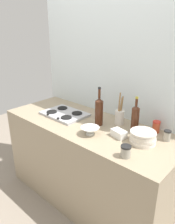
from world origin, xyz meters
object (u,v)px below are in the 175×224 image
at_px(stovetop_hob, 64,114).
at_px(butter_dish, 119,134).
at_px(wine_bottle_mid_left, 99,111).
at_px(condiment_jar_front, 167,136).
at_px(condiment_jar_rear, 126,151).
at_px(condiment_jar_spare, 156,127).
at_px(plate_stack, 143,137).
at_px(utensil_crock, 119,116).
at_px(mixing_bowl, 90,130).
at_px(wine_bottle_leftmost, 135,118).

height_order(stovetop_hob, butter_dish, butter_dish).
distance_m(wine_bottle_mid_left, condiment_jar_front, 0.63).
relative_size(condiment_jar_rear, condiment_jar_spare, 0.87).
bearing_deg(plate_stack, utensil_crock, 152.79).
relative_size(condiment_jar_front, condiment_jar_spare, 0.88).
xyz_separation_m(butter_dish, condiment_jar_front, (0.33, 0.21, 0.01)).
distance_m(plate_stack, utensil_crock, 0.40).
bearing_deg(mixing_bowl, plate_stack, 22.66).
bearing_deg(stovetop_hob, utensil_crock, 20.15).
height_order(condiment_jar_front, condiment_jar_rear, same).
relative_size(wine_bottle_leftmost, mixing_bowl, 2.00).
distance_m(condiment_jar_front, condiment_jar_rear, 0.45).
bearing_deg(condiment_jar_rear, wine_bottle_mid_left, 148.95).
distance_m(butter_dish, condiment_jar_rear, 0.30).
bearing_deg(wine_bottle_mid_left, wine_bottle_leftmost, 15.79).
distance_m(utensil_crock, condiment_jar_spare, 0.35).
relative_size(stovetop_hob, condiment_jar_rear, 5.09).
bearing_deg(condiment_jar_front, wine_bottle_mid_left, -167.72).
xyz_separation_m(butter_dish, utensil_crock, (-0.15, 0.22, 0.05)).
height_order(utensil_crock, condiment_jar_rear, utensil_crock).
distance_m(stovetop_hob, butter_dish, 0.71).
bearing_deg(butter_dish, condiment_jar_spare, 57.22).
height_order(plate_stack, utensil_crock, utensil_crock).
distance_m(butter_dish, condiment_jar_spare, 0.35).
bearing_deg(utensil_crock, condiment_jar_front, -1.20).
xyz_separation_m(stovetop_hob, condiment_jar_front, (1.03, 0.19, 0.03)).
xyz_separation_m(wine_bottle_leftmost, condiment_jar_front, (0.28, 0.04, -0.08)).
height_order(wine_bottle_leftmost, utensil_crock, wine_bottle_leftmost).
xyz_separation_m(plate_stack, condiment_jar_rear, (0.01, -0.26, -0.01)).
relative_size(butter_dish, condiment_jar_front, 1.45).
distance_m(stovetop_hob, condiment_jar_front, 1.05).
height_order(plate_stack, condiment_jar_front, plate_stack).
xyz_separation_m(wine_bottle_mid_left, condiment_jar_spare, (0.48, 0.22, -0.09)).
height_order(butter_dish, condiment_jar_front, condiment_jar_front).
distance_m(wine_bottle_leftmost, condiment_jar_spare, 0.21).
xyz_separation_m(wine_bottle_leftmost, condiment_jar_rear, (0.17, -0.39, -0.08)).
height_order(wine_bottle_leftmost, butter_dish, wine_bottle_leftmost).
bearing_deg(condiment_jar_spare, butter_dish, -122.78).
relative_size(mixing_bowl, condiment_jar_front, 1.80).
bearing_deg(condiment_jar_front, plate_stack, -126.50).
relative_size(wine_bottle_leftmost, butter_dish, 2.49).
height_order(mixing_bowl, utensil_crock, utensil_crock).
bearing_deg(utensil_crock, plate_stack, -27.21).
bearing_deg(condiment_jar_rear, wine_bottle_leftmost, 112.86).
bearing_deg(wine_bottle_mid_left, mixing_bowl, -70.10).
distance_m(stovetop_hob, utensil_crock, 0.60).
relative_size(stovetop_hob, condiment_jar_front, 5.04).
relative_size(wine_bottle_mid_left, utensil_crock, 1.18).
bearing_deg(plate_stack, condiment_jar_spare, 92.57).
relative_size(stovetop_hob, plate_stack, 2.18).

